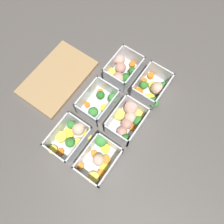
{
  "coord_description": "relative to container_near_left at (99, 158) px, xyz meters",
  "views": [
    {
      "loc": [
        -0.22,
        -0.15,
        0.74
      ],
      "look_at": [
        0.0,
        0.0,
        0.02
      ],
      "focal_mm": 35.0,
      "sensor_mm": 36.0,
      "label": 1
    }
  ],
  "objects": [
    {
      "name": "ground_plane",
      "position": [
        0.16,
        0.06,
        -0.02
      ],
      "size": [
        4.0,
        4.0,
        0.0
      ],
      "primitive_type": "plane",
      "color": "#56514C"
    },
    {
      "name": "container_near_left",
      "position": [
        0.0,
        0.0,
        0.0
      ],
      "size": [
        0.15,
        0.1,
        0.07
      ],
      "color": "white",
      "rests_on": "ground_plane"
    },
    {
      "name": "container_near_center",
      "position": [
        0.17,
        -0.0,
        0.0
      ],
      "size": [
        0.15,
        0.11,
        0.07
      ],
      "color": "white",
      "rests_on": "ground_plane"
    },
    {
      "name": "container_near_right",
      "position": [
        0.31,
        -0.01,
        0.0
      ],
      "size": [
        0.14,
        0.11,
        0.07
      ],
      "color": "white",
      "rests_on": "ground_plane"
    },
    {
      "name": "container_far_left",
      "position": [
        0.0,
        0.12,
        0.0
      ],
      "size": [
        0.15,
        0.11,
        0.07
      ],
      "color": "white",
      "rests_on": "ground_plane"
    },
    {
      "name": "container_far_center",
      "position": [
        0.16,
        0.11,
        0.0
      ],
      "size": [
        0.14,
        0.1,
        0.07
      ],
      "color": "white",
      "rests_on": "ground_plane"
    },
    {
      "name": "container_far_right",
      "position": [
        0.31,
        0.12,
        0.0
      ],
      "size": [
        0.14,
        0.11,
        0.07
      ],
      "color": "white",
      "rests_on": "ground_plane"
    },
    {
      "name": "cutting_board",
      "position": [
        0.16,
        0.31,
        -0.02
      ],
      "size": [
        0.28,
        0.18,
        0.02
      ],
      "color": "tan",
      "rests_on": "ground_plane"
    }
  ]
}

